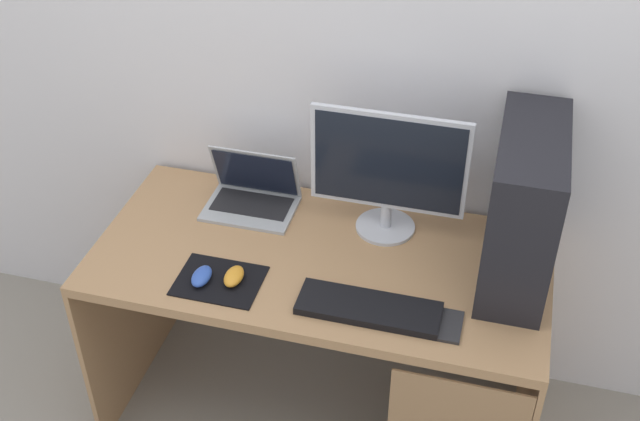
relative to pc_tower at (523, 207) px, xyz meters
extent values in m
plane|color=gray|center=(-0.59, -0.09, -0.98)|extent=(8.00, 8.00, 0.00)
cube|color=silver|center=(-0.59, 0.30, 0.32)|extent=(4.00, 0.04, 2.60)
cube|color=#A37A51|center=(-0.59, -0.09, -0.26)|extent=(1.44, 0.70, 0.03)
cube|color=#A37A51|center=(-1.30, -0.09, -0.63)|extent=(0.02, 0.70, 0.71)
cube|color=#A37A51|center=(0.12, -0.09, -0.63)|extent=(0.02, 0.70, 0.71)
cube|color=black|center=(0.00, 0.00, 0.00)|extent=(0.19, 0.50, 0.48)
cylinder|color=#B7BCC6|center=(-0.42, 0.10, -0.23)|extent=(0.20, 0.20, 0.01)
cylinder|color=#B7BCC6|center=(-0.42, 0.10, -0.19)|extent=(0.04, 0.04, 0.09)
cube|color=#B7BCC6|center=(-0.42, 0.10, 0.03)|extent=(0.50, 0.02, 0.34)
cube|color=black|center=(-0.42, 0.09, 0.03)|extent=(0.47, 0.00, 0.31)
cube|color=#9EA3A8|center=(-0.89, 0.08, -0.23)|extent=(0.31, 0.21, 0.01)
cube|color=black|center=(-0.89, 0.10, -0.23)|extent=(0.27, 0.13, 0.00)
cube|color=#9EA3A8|center=(-0.89, 0.16, -0.13)|extent=(0.31, 0.07, 0.20)
cube|color=black|center=(-0.89, 0.15, -0.13)|extent=(0.28, 0.06, 0.18)
cube|color=black|center=(-0.39, -0.30, -0.23)|extent=(0.42, 0.14, 0.02)
cube|color=black|center=(-0.86, -0.29, -0.24)|extent=(0.26, 0.20, 0.00)
ellipsoid|color=orange|center=(-0.81, -0.28, -0.22)|extent=(0.06, 0.10, 0.03)
ellipsoid|color=#2D51B2|center=(-0.91, -0.30, -0.22)|extent=(0.06, 0.10, 0.03)
cube|color=#232326|center=(-0.15, -0.30, -0.24)|extent=(0.07, 0.13, 0.01)
camera|label=1|loc=(-0.09, -1.96, 1.38)|focal=44.65mm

